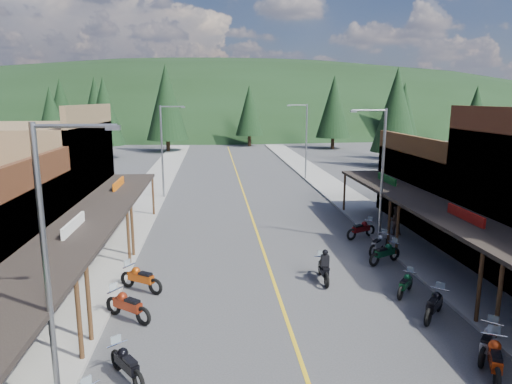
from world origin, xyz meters
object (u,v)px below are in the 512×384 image
object	(u,v)px
bike_west_6	(127,363)
bike_east_11	(361,228)
pine_4	(334,107)
bike_east_8	(405,283)
rider_on_bike	(324,268)
pine_3	(249,110)
bike_east_5	(495,357)
pedestrian_east_b	(395,220)
bike_east_9	(385,252)
shop_east_3	(458,189)
bike_east_7	(434,304)
streetlight_2	(380,170)
bike_west_7	(128,304)
pine_5	(397,102)
pine_7	(61,106)
streetlight_3	(305,138)
pine_9	(403,114)
pine_2	(166,102)
bike_east_10	(379,243)
streetlight_1	(164,147)
bike_east_6	(488,341)
pine_6	(476,110)
pine_1	(96,106)
streetlight_0	(51,261)
pine_8	(52,120)
bike_west_8	(141,277)
pine_10	(104,111)
pine_11	(396,110)

from	to	relation	value
bike_west_6	bike_east_11	xyz separation A→B (m)	(11.87, 13.59, 0.04)
pine_4	bike_east_8	world-z (taller)	pine_4
rider_on_bike	pine_3	bearing A→B (deg)	91.37
pine_3	bike_east_5	xyz separation A→B (m)	(1.84, -71.45, -5.82)
bike_east_8	bike_east_11	size ratio (longest dim) A/B	0.85
bike_west_6	pedestrian_east_b	xyz separation A→B (m)	(14.03, 13.66, 0.48)
bike_east_9	rider_on_bike	bearing A→B (deg)	-89.46
shop_east_3	bike_east_7	world-z (taller)	shop_east_3
streetlight_2	bike_east_11	distance (m)	4.01
bike_west_7	bike_east_9	xyz separation A→B (m)	(12.37, 5.14, -0.04)
bike_east_5	bike_east_7	xyz separation A→B (m)	(-0.04, 3.88, -0.04)
pine_5	rider_on_bike	size ratio (longest dim) A/B	6.28
bike_east_11	pine_7	bearing A→B (deg)	-175.97
streetlight_3	pine_9	size ratio (longest dim) A/B	0.74
pine_5	pine_2	bearing A→B (deg)	-162.35
pine_7	bike_east_10	distance (m)	79.97
shop_east_3	streetlight_1	distance (m)	23.39
streetlight_1	bike_east_6	world-z (taller)	streetlight_1
pine_5	pine_6	bearing A→B (deg)	-33.69
shop_east_3	pine_3	distance (m)	55.70
pine_6	bike_east_11	distance (m)	68.03
pine_1	pine_7	distance (m)	10.00
pine_1	pine_5	bearing A→B (deg)	1.97
streetlight_2	pine_1	size ratio (longest dim) A/B	0.64
pine_6	bike_east_8	xyz separation A→B (m)	(-40.39, -63.30, -5.94)
streetlight_0	bike_east_11	bearing A→B (deg)	48.54
pine_8	bike_east_8	xyz separation A→B (m)	(27.61, -39.30, -5.44)
pine_5	bike_east_5	world-z (taller)	pine_5
pine_5	bike_west_8	size ratio (longest dim) A/B	6.00
streetlight_0	bike_west_8	size ratio (longest dim) A/B	3.43
streetlight_0	pine_1	bearing A→B (deg)	102.64
pine_6	bike_east_10	bearing A→B (deg)	-124.40
pine_10	pine_11	distance (m)	39.85
bike_east_9	bike_west_8	bearing A→B (deg)	-107.07
pine_2	pine_5	bearing A→B (deg)	17.65
pine_6	pine_10	size ratio (longest dim) A/B	0.95
streetlight_3	bike_west_7	size ratio (longest dim) A/B	3.41
streetlight_0	bike_east_10	bearing A→B (deg)	42.33
pine_8	rider_on_bike	size ratio (longest dim) A/B	4.49
pine_1	bike_east_11	world-z (taller)	pine_1
bike_west_8	bike_east_5	size ratio (longest dim) A/B	1.01
pine_5	bike_east_9	world-z (taller)	pine_5
pine_5	bike_east_11	size ratio (longest dim) A/B	6.30
pine_3	bike_east_11	bearing A→B (deg)	-87.65
bike_east_11	pine_11	bearing A→B (deg)	128.98
pine_11	bike_east_6	size ratio (longest dim) A/B	5.86
streetlight_3	bike_east_8	distance (m)	29.59
streetlight_1	bike_west_8	size ratio (longest dim) A/B	3.43
pine_7	bike_west_7	distance (m)	81.05
pine_7	bike_east_8	bearing A→B (deg)	-63.46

